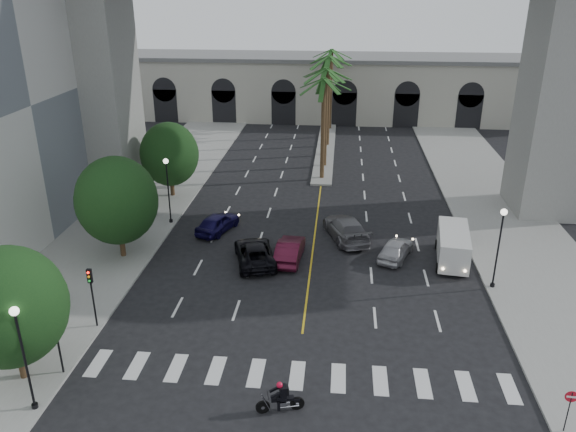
% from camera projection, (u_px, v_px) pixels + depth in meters
% --- Properties ---
extents(ground, '(140.00, 140.00, 0.00)m').
position_uv_depth(ground, '(299.00, 356.00, 28.56)').
color(ground, black).
rests_on(ground, ground).
extents(sidewalk_left, '(8.00, 100.00, 0.15)m').
position_uv_depth(sidewalk_left, '(122.00, 226.00, 43.64)').
color(sidewalk_left, gray).
rests_on(sidewalk_left, ground).
extents(sidewalk_right, '(8.00, 100.00, 0.15)m').
position_uv_depth(sidewalk_right, '(520.00, 242.00, 40.98)').
color(sidewalk_right, gray).
rests_on(sidewalk_right, ground).
extents(median, '(2.00, 24.00, 0.20)m').
position_uv_depth(median, '(325.00, 150.00, 63.43)').
color(median, gray).
rests_on(median, ground).
extents(pier_building, '(71.00, 10.50, 8.50)m').
position_uv_depth(pier_building, '(330.00, 87.00, 77.44)').
color(pier_building, '#B7B6A4').
rests_on(pier_building, ground).
extents(palm_a, '(3.20, 3.20, 10.30)m').
position_uv_depth(palm_a, '(324.00, 84.00, 50.78)').
color(palm_a, '#47331E').
rests_on(palm_a, ground).
extents(palm_b, '(3.20, 3.20, 10.60)m').
position_uv_depth(palm_b, '(327.00, 74.00, 54.34)').
color(palm_b, '#47331E').
rests_on(palm_b, ground).
extents(palm_c, '(3.20, 3.20, 10.10)m').
position_uv_depth(palm_c, '(325.00, 73.00, 58.22)').
color(palm_c, '#47331E').
rests_on(palm_c, ground).
extents(palm_d, '(3.20, 3.20, 10.90)m').
position_uv_depth(palm_d, '(330.00, 61.00, 61.58)').
color(palm_d, '#47331E').
rests_on(palm_d, ground).
extents(palm_e, '(3.20, 3.20, 10.40)m').
position_uv_depth(palm_e, '(328.00, 60.00, 65.45)').
color(palm_e, '#47331E').
rests_on(palm_e, ground).
extents(palm_f, '(3.20, 3.20, 10.70)m').
position_uv_depth(palm_f, '(332.00, 54.00, 68.99)').
color(palm_f, '#47331E').
rests_on(palm_f, ground).
extents(street_tree_near, '(5.20, 5.20, 6.89)m').
position_uv_depth(street_tree_near, '(9.00, 307.00, 25.40)').
color(street_tree_near, '#382616').
rests_on(street_tree_near, ground).
extents(street_tree_mid, '(5.44, 5.44, 7.21)m').
position_uv_depth(street_tree_mid, '(117.00, 200.00, 37.27)').
color(street_tree_mid, '#382616').
rests_on(street_tree_mid, ground).
extents(street_tree_far, '(5.04, 5.04, 6.68)m').
position_uv_depth(street_tree_far, '(169.00, 154.00, 48.42)').
color(street_tree_far, '#382616').
rests_on(street_tree_far, ground).
extents(lamp_post_left_near, '(0.40, 0.40, 5.35)m').
position_uv_depth(lamp_post_left_near, '(23.00, 350.00, 23.73)').
color(lamp_post_left_near, black).
rests_on(lamp_post_left_near, ground).
extents(lamp_post_left_far, '(0.40, 0.40, 5.35)m').
position_uv_depth(lamp_post_left_far, '(168.00, 185.00, 43.03)').
color(lamp_post_left_far, black).
rests_on(lamp_post_left_far, ground).
extents(lamp_post_right, '(0.40, 0.40, 5.35)m').
position_uv_depth(lamp_post_right, '(499.00, 242.00, 33.66)').
color(lamp_post_right, black).
rests_on(lamp_post_right, ground).
extents(traffic_signal_near, '(0.25, 0.18, 3.65)m').
position_uv_depth(traffic_signal_near, '(56.00, 331.00, 26.30)').
color(traffic_signal_near, black).
rests_on(traffic_signal_near, ground).
extents(traffic_signal_far, '(0.25, 0.18, 3.65)m').
position_uv_depth(traffic_signal_far, '(91.00, 288.00, 29.97)').
color(traffic_signal_far, black).
rests_on(traffic_signal_far, ground).
extents(motorcycle_rider, '(2.14, 0.74, 1.57)m').
position_uv_depth(motorcycle_rider, '(282.00, 398.00, 24.67)').
color(motorcycle_rider, black).
rests_on(motorcycle_rider, ground).
extents(car_a, '(3.02, 4.39, 1.39)m').
position_uv_depth(car_a, '(396.00, 249.00, 38.51)').
color(car_a, '#A9A9AD').
rests_on(car_a, ground).
extents(car_b, '(1.87, 4.64, 1.50)m').
position_uv_depth(car_b, '(290.00, 250.00, 38.23)').
color(car_b, '#430D1F').
rests_on(car_b, ground).
extents(car_c, '(3.75, 5.69, 1.45)m').
position_uv_depth(car_c, '(255.00, 253.00, 37.90)').
color(car_c, black).
rests_on(car_c, ground).
extents(car_d, '(3.97, 6.14, 1.66)m').
position_uv_depth(car_d, '(346.00, 228.00, 41.42)').
color(car_d, slate).
rests_on(car_d, ground).
extents(car_e, '(3.08, 4.65, 1.47)m').
position_uv_depth(car_e, '(217.00, 223.00, 42.62)').
color(car_e, '#120D40').
rests_on(car_e, ground).
extents(cargo_van, '(2.65, 5.43, 2.23)m').
position_uv_depth(cargo_van, '(453.00, 245.00, 37.78)').
color(cargo_van, silver).
rests_on(cargo_van, ground).
extents(pedestrian_a, '(0.80, 0.61, 1.96)m').
position_uv_depth(pedestrian_a, '(38.00, 303.00, 31.18)').
color(pedestrian_a, black).
rests_on(pedestrian_a, sidewalk_left).
extents(pedestrian_b, '(0.97, 0.93, 1.59)m').
position_uv_depth(pedestrian_b, '(54.00, 294.00, 32.40)').
color(pedestrian_b, black).
rests_on(pedestrian_b, sidewalk_left).
extents(do_not_enter_sign, '(0.54, 0.07, 2.21)m').
position_uv_depth(do_not_enter_sign, '(570.00, 403.00, 23.08)').
color(do_not_enter_sign, black).
rests_on(do_not_enter_sign, ground).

